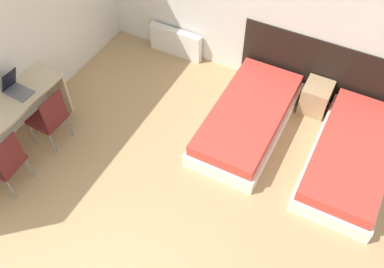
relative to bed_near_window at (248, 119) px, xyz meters
name	(u,v)px	position (x,y,z in m)	size (l,w,h in m)	color
wall_left	(8,34)	(-2.91, -1.10, 1.16)	(0.05, 5.33, 2.70)	silver
headboard_panel	(325,73)	(0.73, 1.06, 0.32)	(2.54, 0.03, 1.01)	black
bed_near_window	(248,119)	(0.00, 0.00, 0.00)	(0.98, 2.05, 0.39)	silver
bed_near_door	(351,157)	(1.45, 0.00, 0.00)	(0.98, 2.05, 0.39)	silver
nightstand	(316,97)	(0.73, 0.81, 0.04)	(0.38, 0.43, 0.45)	tan
radiator	(176,42)	(-1.69, 0.97, 0.05)	(0.90, 0.12, 0.47)	silver
desk	(3,123)	(-2.63, -1.85, 0.39)	(0.51, 1.94, 0.74)	#C6B28E
chair_near_laptop	(50,117)	(-2.24, -1.44, 0.30)	(0.43, 0.43, 0.90)	#511919
chair_near_notebook	(6,161)	(-2.24, -2.25, 0.30)	(0.44, 0.44, 0.90)	#511919
laptop	(16,88)	(-2.69, -1.44, 0.62)	(0.36, 0.25, 0.34)	slate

